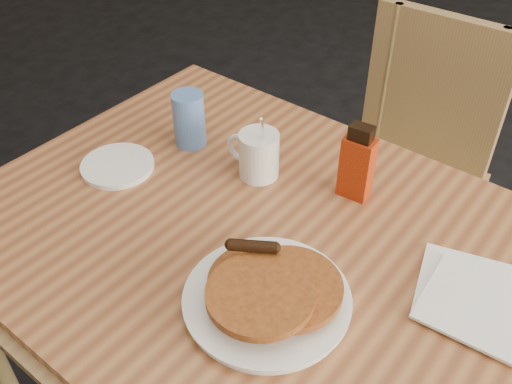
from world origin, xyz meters
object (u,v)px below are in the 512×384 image
(chair_main_far, at_px, (414,146))
(blue_tumbler, at_px, (189,119))
(syrup_bottle, at_px, (357,164))
(main_table, at_px, (286,263))
(coffee_mug, at_px, (258,154))
(pancake_plate, at_px, (268,294))

(chair_main_far, relative_size, blue_tumbler, 7.19)
(syrup_bottle, bearing_deg, main_table, -99.68)
(main_table, xyz_separation_m, coffee_mug, (-0.17, 0.16, 0.09))
(pancake_plate, distance_m, coffee_mug, 0.35)
(coffee_mug, xyz_separation_m, syrup_bottle, (0.20, 0.05, 0.02))
(main_table, bearing_deg, coffee_mug, 136.39)
(main_table, distance_m, coffee_mug, 0.25)
(chair_main_far, bearing_deg, coffee_mug, -101.49)
(main_table, xyz_separation_m, pancake_plate, (0.04, -0.13, 0.06))
(coffee_mug, xyz_separation_m, blue_tumbler, (-0.19, 0.01, 0.01))
(syrup_bottle, distance_m, blue_tumbler, 0.39)
(pancake_plate, xyz_separation_m, blue_tumbler, (-0.39, 0.30, 0.04))
(chair_main_far, relative_size, syrup_bottle, 5.50)
(pancake_plate, bearing_deg, syrup_bottle, 90.66)
(blue_tumbler, bearing_deg, chair_main_far, 58.59)
(chair_main_far, bearing_deg, pancake_plate, -83.53)
(coffee_mug, height_order, syrup_bottle, syrup_bottle)
(main_table, relative_size, pancake_plate, 4.96)
(pancake_plate, height_order, coffee_mug, coffee_mug)
(chair_main_far, bearing_deg, blue_tumbler, -117.51)
(coffee_mug, relative_size, blue_tumbler, 1.26)
(pancake_plate, xyz_separation_m, syrup_bottle, (-0.00, 0.33, 0.05))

